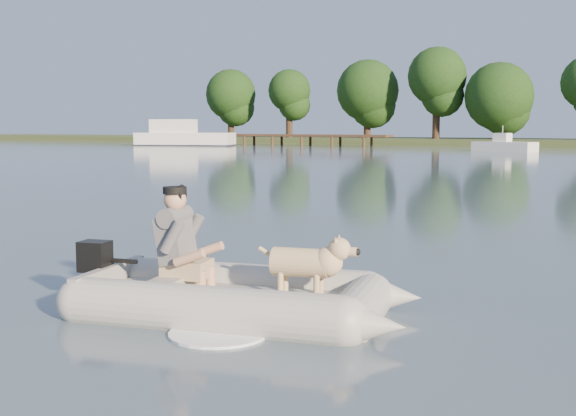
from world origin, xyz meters
The scene contains 9 objects.
water centered at (0.00, 0.00, 0.00)m, with size 160.00×160.00×0.00m, color slate.
dock centered at (-26.00, 52.00, 0.52)m, with size 18.00×2.00×1.04m, color #4C331E, non-canonical shape.
treeline centered at (-3.71, 61.11, 5.48)m, with size 71.02×7.35×9.27m.
dinghy centered at (0.72, -0.67, 0.57)m, with size 4.59×3.27×1.35m, color #A1A19C, non-canonical shape.
man centered at (0.05, -0.76, 0.76)m, with size 0.70×0.60×1.05m, color #5C5C60, non-canonical shape.
dog centered at (1.33, -0.50, 0.50)m, with size 0.91×0.32×0.60m, color tan, non-canonical shape.
outboard_motor centered at (-0.86, -0.99, 0.30)m, with size 0.40×0.28×0.77m, color black, non-canonical shape.
cabin_cruiser centered at (-34.76, 46.98, 1.20)m, with size 9.17×3.27×2.84m, color white, non-canonical shape.
motorboat centered at (-6.21, 46.17, 0.88)m, with size 4.57×1.76×1.93m, color white, non-canonical shape.
Camera 1 is at (4.47, -6.64, 1.88)m, focal length 45.00 mm.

